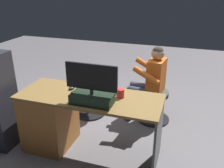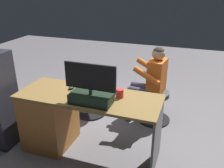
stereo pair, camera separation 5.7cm
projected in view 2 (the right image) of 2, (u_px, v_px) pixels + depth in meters
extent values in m
plane|color=slate|center=(104.00, 132.00, 3.31)|extent=(10.00, 10.00, 0.00)
cube|color=brown|center=(89.00, 97.00, 2.66)|extent=(1.59, 0.61, 0.03)
cube|color=#A3622A|center=(50.00, 118.00, 2.97)|extent=(0.51, 0.56, 0.71)
cube|color=#4D4F4E|center=(157.00, 139.00, 2.57)|extent=(0.02, 0.55, 0.71)
cube|color=black|center=(91.00, 99.00, 2.46)|extent=(0.43, 0.20, 0.10)
cylinder|color=#333338|center=(91.00, 92.00, 2.43)|extent=(0.04, 0.04, 0.05)
cube|color=black|center=(90.00, 77.00, 2.37)|extent=(0.54, 0.02, 0.27)
cube|color=black|center=(91.00, 76.00, 2.38)|extent=(0.49, 0.00, 0.24)
cube|color=black|center=(99.00, 91.00, 2.74)|extent=(0.42, 0.14, 0.02)
ellipsoid|color=#212F2D|center=(72.00, 87.00, 2.81)|extent=(0.06, 0.10, 0.04)
cylinder|color=red|center=(120.00, 93.00, 2.59)|extent=(0.08, 0.08, 0.10)
cube|color=black|center=(77.00, 91.00, 2.74)|extent=(0.12, 0.15, 0.02)
cube|color=silver|center=(93.00, 96.00, 2.61)|extent=(0.29, 0.35, 0.02)
cylinder|color=black|center=(91.00, 112.00, 3.78)|extent=(0.47, 0.47, 0.03)
cylinder|color=gray|center=(90.00, 101.00, 3.70)|extent=(0.04, 0.04, 0.37)
cylinder|color=#302F97|center=(90.00, 88.00, 3.61)|extent=(0.40, 0.40, 0.06)
ellipsoid|color=#D6B286|center=(90.00, 80.00, 3.56)|extent=(0.18, 0.16, 0.19)
sphere|color=#D6B286|center=(89.00, 70.00, 3.50)|extent=(0.14, 0.14, 0.14)
sphere|color=beige|center=(91.00, 70.00, 3.56)|extent=(0.05, 0.05, 0.05)
sphere|color=#D6B286|center=(92.00, 67.00, 3.47)|extent=(0.06, 0.06, 0.06)
sphere|color=#D6B286|center=(86.00, 67.00, 3.50)|extent=(0.06, 0.06, 0.06)
cylinder|color=#D6B286|center=(96.00, 78.00, 3.55)|extent=(0.05, 0.15, 0.10)
cylinder|color=#D6B286|center=(85.00, 76.00, 3.61)|extent=(0.05, 0.15, 0.10)
cylinder|color=#D6B286|center=(96.00, 82.00, 3.67)|extent=(0.06, 0.12, 0.06)
cylinder|color=#D6B286|center=(90.00, 81.00, 3.70)|extent=(0.06, 0.12, 0.06)
cylinder|color=black|center=(154.00, 119.00, 3.60)|extent=(0.47, 0.47, 0.03)
cylinder|color=gray|center=(154.00, 107.00, 3.52)|extent=(0.04, 0.04, 0.37)
cylinder|color=#424B4D|center=(156.00, 94.00, 3.43)|extent=(0.39, 0.39, 0.06)
cube|color=orange|center=(157.00, 76.00, 3.33)|extent=(0.24, 0.34, 0.47)
sphere|color=tan|center=(159.00, 54.00, 3.21)|extent=(0.17, 0.17, 0.17)
sphere|color=#3E342B|center=(159.00, 53.00, 3.20)|extent=(0.16, 0.16, 0.16)
cylinder|color=orange|center=(146.00, 76.00, 3.15)|extent=(0.38, 0.13, 0.23)
cylinder|color=orange|center=(148.00, 66.00, 3.51)|extent=(0.38, 0.13, 0.23)
cylinder|color=#36374C|center=(142.00, 92.00, 3.37)|extent=(0.38, 0.16, 0.11)
cylinder|color=#36374C|center=(129.00, 107.00, 3.50)|extent=(0.10, 0.10, 0.46)
cylinder|color=#36374C|center=(143.00, 87.00, 3.53)|extent=(0.38, 0.16, 0.11)
cylinder|color=#36374C|center=(130.00, 101.00, 3.66)|extent=(0.10, 0.10, 0.46)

